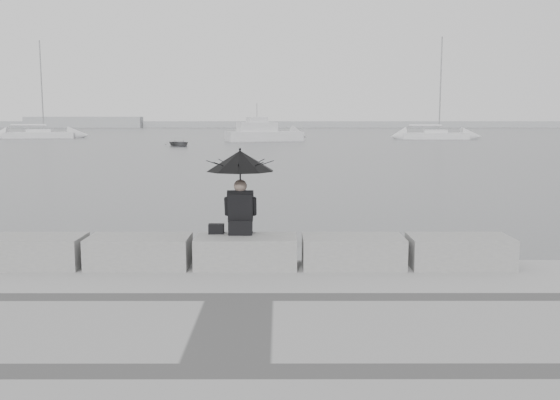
{
  "coord_description": "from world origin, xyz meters",
  "views": [
    {
      "loc": [
        0.53,
        -10.17,
        2.89
      ],
      "look_at": [
        0.54,
        3.0,
        1.12
      ],
      "focal_mm": 40.0,
      "sensor_mm": 36.0,
      "label": 1
    }
  ],
  "objects_px": {
    "seated_person": "(240,173)",
    "sailboat_right": "(435,135)",
    "sailboat_left": "(40,134)",
    "motor_cruiser": "(264,133)",
    "dinghy": "(179,143)"
  },
  "relations": [
    {
      "from": "sailboat_right",
      "to": "motor_cruiser",
      "type": "distance_m",
      "value": 22.53
    },
    {
      "from": "motor_cruiser",
      "to": "dinghy",
      "type": "distance_m",
      "value": 15.05
    },
    {
      "from": "sailboat_left",
      "to": "sailboat_right",
      "type": "distance_m",
      "value": 52.11
    },
    {
      "from": "seated_person",
      "to": "sailboat_left",
      "type": "distance_m",
      "value": 80.24
    },
    {
      "from": "seated_person",
      "to": "sailboat_right",
      "type": "bearing_deg",
      "value": 73.56
    },
    {
      "from": "dinghy",
      "to": "motor_cruiser",
      "type": "bearing_deg",
      "value": 23.76
    },
    {
      "from": "motor_cruiser",
      "to": "dinghy",
      "type": "bearing_deg",
      "value": -141.58
    },
    {
      "from": "seated_person",
      "to": "sailboat_right",
      "type": "relative_size",
      "value": 0.11
    },
    {
      "from": "sailboat_left",
      "to": "dinghy",
      "type": "distance_m",
      "value": 31.76
    },
    {
      "from": "motor_cruiser",
      "to": "dinghy",
      "type": "height_order",
      "value": "motor_cruiser"
    },
    {
      "from": "seated_person",
      "to": "motor_cruiser",
      "type": "relative_size",
      "value": 0.15
    },
    {
      "from": "sailboat_left",
      "to": "sailboat_right",
      "type": "relative_size",
      "value": 1.0
    },
    {
      "from": "seated_person",
      "to": "sailboat_left",
      "type": "relative_size",
      "value": 0.11
    },
    {
      "from": "dinghy",
      "to": "sailboat_right",
      "type": "bearing_deg",
      "value": -1.64
    },
    {
      "from": "sailboat_right",
      "to": "dinghy",
      "type": "xyz_separation_m",
      "value": [
        -29.68,
        -18.87,
        -0.24
      ]
    }
  ]
}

